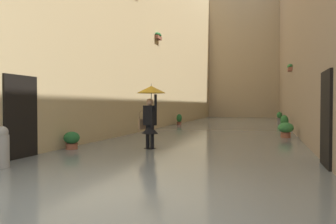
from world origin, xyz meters
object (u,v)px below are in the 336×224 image
(potted_plant_mid_left, at_px, (279,117))
(person_wading, at_px, (150,106))
(potted_plant_near_left, at_px, (286,130))
(potted_plant_mid_right, at_px, (72,140))
(mooring_bollard, at_px, (2,149))
(potted_plant_far_left, at_px, (284,123))
(potted_plant_near_right, at_px, (179,120))

(potted_plant_mid_left, bearing_deg, person_wading, 74.60)
(potted_plant_mid_left, bearing_deg, potted_plant_near_left, 88.94)
(potted_plant_near_left, height_order, potted_plant_mid_left, potted_plant_mid_left)
(person_wading, bearing_deg, potted_plant_near_left, -131.56)
(potted_plant_mid_right, xyz_separation_m, mooring_bollard, (-0.25, 2.87, 0.14))
(person_wading, distance_m, potted_plant_far_left, 8.84)
(potted_plant_mid_right, xyz_separation_m, potted_plant_mid_left, (-6.68, -16.77, 0.15))
(potted_plant_mid_left, bearing_deg, potted_plant_near_right, 35.96)
(potted_plant_mid_right, relative_size, potted_plant_mid_left, 0.70)
(potted_plant_mid_right, bearing_deg, mooring_bollard, 95.04)
(potted_plant_near_left, distance_m, potted_plant_mid_left, 11.25)
(potted_plant_near_right, distance_m, potted_plant_far_left, 7.37)
(person_wading, height_order, potted_plant_mid_right, person_wading)
(potted_plant_near_left, distance_m, potted_plant_far_left, 2.95)
(person_wading, distance_m, potted_plant_mid_left, 16.59)
(person_wading, height_order, potted_plant_mid_left, person_wading)
(person_wading, distance_m, potted_plant_near_right, 11.46)
(potted_plant_near_left, height_order, potted_plant_far_left, potted_plant_far_left)
(person_wading, bearing_deg, potted_plant_mid_right, 19.22)
(potted_plant_far_left, bearing_deg, potted_plant_mid_right, 52.19)
(potted_plant_mid_left, bearing_deg, mooring_bollard, 71.88)
(potted_plant_mid_right, distance_m, mooring_bollard, 2.88)
(potted_plant_far_left, distance_m, potted_plant_mid_left, 8.30)
(potted_plant_near_left, distance_m, mooring_bollard, 10.44)
(potted_plant_far_left, bearing_deg, potted_plant_near_right, -28.64)
(person_wading, xyz_separation_m, potted_plant_mid_right, (2.28, 0.79, -1.04))
(mooring_bollard, bearing_deg, potted_plant_near_left, -126.54)
(potted_plant_mid_right, height_order, potted_plant_mid_left, potted_plant_mid_left)
(potted_plant_mid_right, distance_m, potted_plant_far_left, 10.72)
(potted_plant_near_left, bearing_deg, potted_plant_near_right, -45.53)
(person_wading, relative_size, potted_plant_far_left, 2.27)
(person_wading, distance_m, potted_plant_near_left, 6.39)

